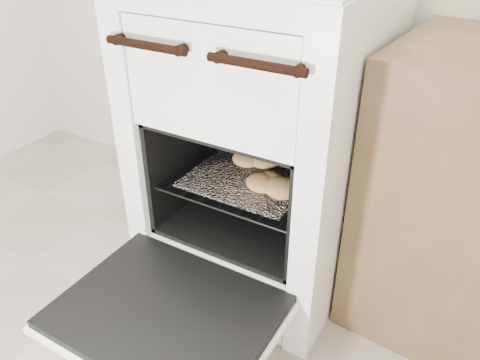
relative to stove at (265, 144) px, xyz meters
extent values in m
cube|color=white|center=(0.00, 0.01, 0.01)|extent=(0.65, 0.69, 1.00)
cylinder|color=black|center=(-0.15, -0.35, 0.38)|extent=(0.24, 0.02, 0.02)
cylinder|color=black|center=(0.15, -0.35, 0.38)|extent=(0.24, 0.02, 0.02)
cube|color=black|center=(0.00, -0.55, -0.26)|extent=(0.56, 0.43, 0.03)
cube|color=white|center=(0.00, -0.55, -0.28)|extent=(0.59, 0.46, 0.02)
cylinder|color=black|center=(-0.23, -0.07, -0.08)|extent=(0.01, 0.46, 0.01)
cylinder|color=black|center=(0.23, -0.07, -0.08)|extent=(0.01, 0.46, 0.01)
cylinder|color=black|center=(0.00, -0.29, -0.08)|extent=(0.47, 0.01, 0.01)
cylinder|color=black|center=(0.00, 0.15, -0.08)|extent=(0.47, 0.01, 0.01)
cylinder|color=black|center=(-0.20, -0.07, -0.08)|extent=(0.01, 0.43, 0.01)
cylinder|color=black|center=(-0.13, -0.07, -0.08)|extent=(0.01, 0.43, 0.01)
cylinder|color=black|center=(-0.07, -0.07, -0.08)|extent=(0.01, 0.43, 0.01)
cylinder|color=black|center=(0.00, -0.07, -0.08)|extent=(0.01, 0.43, 0.01)
cylinder|color=black|center=(0.07, -0.07, -0.08)|extent=(0.01, 0.43, 0.01)
cylinder|color=black|center=(0.13, -0.07, -0.08)|extent=(0.01, 0.43, 0.01)
cylinder|color=black|center=(0.20, -0.07, -0.08)|extent=(0.01, 0.43, 0.01)
cube|color=white|center=(0.00, -0.09, -0.08)|extent=(0.37, 0.33, 0.01)
ellipsoid|color=#DDA558|center=(0.07, -0.14, -0.05)|extent=(0.13, 0.13, 0.05)
ellipsoid|color=#DDA558|center=(0.02, 0.02, -0.05)|extent=(0.13, 0.13, 0.05)
ellipsoid|color=#DDA558|center=(0.01, 0.00, -0.05)|extent=(0.14, 0.14, 0.05)
ellipsoid|color=#DDA558|center=(0.08, -0.12, -0.05)|extent=(0.10, 0.10, 0.05)
ellipsoid|color=#DDA558|center=(0.14, -0.14, -0.05)|extent=(0.12, 0.12, 0.05)
ellipsoid|color=#DDA558|center=(-0.05, -0.03, -0.05)|extent=(0.13, 0.13, 0.04)
camera|label=1|loc=(0.62, -1.22, 0.68)|focal=35.00mm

